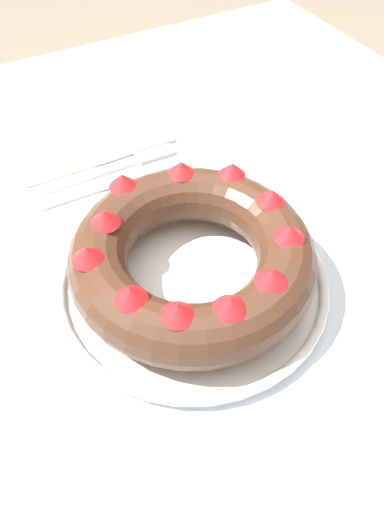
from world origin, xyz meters
The scene contains 7 objects.
ground_plane centered at (0.00, 0.00, 0.00)m, with size 8.00×8.00×0.00m, color gray.
dining_table centered at (0.00, 0.00, 0.66)m, with size 1.32×1.25×0.74m.
serving_dish centered at (0.00, 0.01, 0.75)m, with size 0.33×0.33×0.02m.
bundt_cake centered at (0.00, 0.01, 0.79)m, with size 0.28×0.28×0.08m.
fork centered at (-0.25, 0.03, 0.74)m, with size 0.02×0.22×0.01m.
serving_knife centered at (-0.28, -0.01, 0.74)m, with size 0.02×0.25×0.01m.
cake_knife centered at (-0.22, -0.02, 0.74)m, with size 0.02×0.20×0.01m.
Camera 1 is at (0.33, -0.17, 1.22)m, focal length 35.00 mm.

